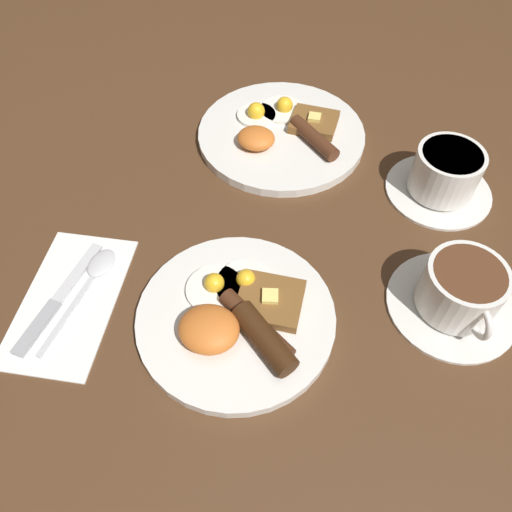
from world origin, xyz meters
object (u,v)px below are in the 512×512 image
object	(u,v)px
knife	(55,303)
spoon	(94,273)
breakfast_plate_far	(282,133)
teacup_far	(444,175)
breakfast_plate_near	(237,317)
teacup_near	(459,293)

from	to	relation	value
knife	spoon	distance (m)	0.06
breakfast_plate_far	spoon	distance (m)	0.39
breakfast_plate_far	teacup_far	xyz separation A→B (m)	(0.26, -0.06, 0.02)
breakfast_plate_near	breakfast_plate_far	bearing A→B (deg)	93.94
knife	spoon	size ratio (longest dim) A/B	1.05
teacup_near	knife	world-z (taller)	teacup_near
breakfast_plate_near	teacup_far	bearing A→B (deg)	51.69
teacup_near	spoon	size ratio (longest dim) A/B	0.97
teacup_near	teacup_far	size ratio (longest dim) A/B	1.04
teacup_far	spoon	size ratio (longest dim) A/B	0.93
breakfast_plate_far	knife	world-z (taller)	breakfast_plate_far
teacup_far	knife	bearing A→B (deg)	-144.58
breakfast_plate_far	spoon	size ratio (longest dim) A/B	1.62
breakfast_plate_far	knife	bearing A→B (deg)	-117.72
breakfast_plate_near	teacup_far	xyz separation A→B (m)	(0.24, 0.30, 0.02)
teacup_far	knife	xyz separation A→B (m)	(-0.47, -0.33, -0.03)
spoon	teacup_far	bearing A→B (deg)	-52.07
teacup_far	spoon	world-z (taller)	teacup_far
teacup_near	teacup_far	world-z (taller)	teacup_far
breakfast_plate_near	breakfast_plate_far	size ratio (longest dim) A/B	0.90
teacup_near	breakfast_plate_far	bearing A→B (deg)	136.74
breakfast_plate_far	teacup_near	xyz separation A→B (m)	(0.29, -0.27, 0.02)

